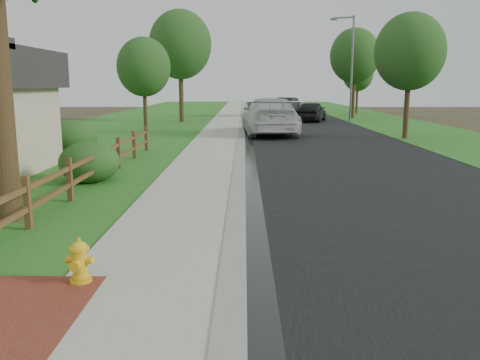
{
  "coord_description": "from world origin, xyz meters",
  "views": [
    {
      "loc": [
        0.56,
        -6.65,
        2.79
      ],
      "look_at": [
        0.48,
        3.53,
        0.89
      ],
      "focal_mm": 38.0,
      "sensor_mm": 36.0,
      "label": 1
    }
  ],
  "objects_px": {
    "dark_car_mid": "(311,111)",
    "white_suv": "(269,116)",
    "fire_hydrant": "(80,262)",
    "ranch_fence": "(85,170)",
    "streetlight": "(350,62)"
  },
  "relations": [
    {
      "from": "ranch_fence",
      "to": "streetlight",
      "type": "relative_size",
      "value": 2.14
    },
    {
      "from": "white_suv",
      "to": "streetlight",
      "type": "height_order",
      "value": "streetlight"
    },
    {
      "from": "fire_hydrant",
      "to": "white_suv",
      "type": "height_order",
      "value": "white_suv"
    },
    {
      "from": "ranch_fence",
      "to": "white_suv",
      "type": "distance_m",
      "value": 16.93
    },
    {
      "from": "fire_hydrant",
      "to": "streetlight",
      "type": "xyz_separation_m",
      "value": [
        10.26,
        32.68,
        4.09
      ]
    },
    {
      "from": "white_suv",
      "to": "dark_car_mid",
      "type": "xyz_separation_m",
      "value": [
        3.77,
        10.64,
        -0.25
      ]
    },
    {
      "from": "white_suv",
      "to": "dark_car_mid",
      "type": "height_order",
      "value": "white_suv"
    },
    {
      "from": "dark_car_mid",
      "to": "streetlight",
      "type": "height_order",
      "value": "streetlight"
    },
    {
      "from": "ranch_fence",
      "to": "fire_hydrant",
      "type": "bearing_deg",
      "value": -73.48
    },
    {
      "from": "white_suv",
      "to": "dark_car_mid",
      "type": "relative_size",
      "value": 1.55
    },
    {
      "from": "dark_car_mid",
      "to": "white_suv",
      "type": "bearing_deg",
      "value": 87.66
    },
    {
      "from": "dark_car_mid",
      "to": "streetlight",
      "type": "bearing_deg",
      "value": -169.68
    },
    {
      "from": "dark_car_mid",
      "to": "streetlight",
      "type": "xyz_separation_m",
      "value": [
        2.78,
        -0.34,
        3.69
      ]
    },
    {
      "from": "fire_hydrant",
      "to": "dark_car_mid",
      "type": "height_order",
      "value": "dark_car_mid"
    },
    {
      "from": "white_suv",
      "to": "streetlight",
      "type": "xyz_separation_m",
      "value": [
        6.56,
        10.31,
        3.44
      ]
    }
  ]
}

